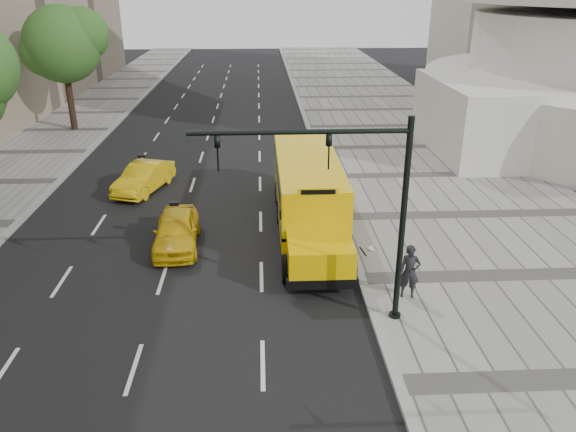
{
  "coord_description": "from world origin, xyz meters",
  "views": [
    {
      "loc": [
        2.55,
        -22.65,
        9.68
      ],
      "look_at": [
        3.5,
        -4.0,
        1.9
      ],
      "focal_mm": 35.0,
      "sensor_mm": 36.0,
      "label": 1
    }
  ],
  "objects_px": {
    "taxi_near": "(176,230)",
    "traffic_signal": "(355,198)",
    "school_bus": "(308,187)",
    "taxi_far": "(144,178)",
    "pedestrian": "(410,272)",
    "tree_c": "(64,44)"
  },
  "relations": [
    {
      "from": "school_bus",
      "to": "traffic_signal",
      "type": "height_order",
      "value": "traffic_signal"
    },
    {
      "from": "pedestrian",
      "to": "traffic_signal",
      "type": "height_order",
      "value": "traffic_signal"
    },
    {
      "from": "pedestrian",
      "to": "traffic_signal",
      "type": "relative_size",
      "value": 0.28
    },
    {
      "from": "taxi_far",
      "to": "school_bus",
      "type": "bearing_deg",
      "value": -13.9
    },
    {
      "from": "taxi_far",
      "to": "traffic_signal",
      "type": "xyz_separation_m",
      "value": [
        8.48,
        -12.25,
        3.39
      ]
    },
    {
      "from": "taxi_far",
      "to": "traffic_signal",
      "type": "relative_size",
      "value": 0.66
    },
    {
      "from": "pedestrian",
      "to": "traffic_signal",
      "type": "distance_m",
      "value": 3.86
    },
    {
      "from": "school_bus",
      "to": "taxi_far",
      "type": "xyz_separation_m",
      "value": [
        -7.79,
        4.72,
        -1.07
      ]
    },
    {
      "from": "taxi_far",
      "to": "pedestrian",
      "type": "xyz_separation_m",
      "value": [
        10.58,
        -11.09,
        0.36
      ]
    },
    {
      "from": "tree_c",
      "to": "taxi_near",
      "type": "relative_size",
      "value": 2.03
    },
    {
      "from": "traffic_signal",
      "to": "tree_c",
      "type": "bearing_deg",
      "value": 122.02
    },
    {
      "from": "tree_c",
      "to": "taxi_near",
      "type": "bearing_deg",
      "value": -63.54
    },
    {
      "from": "taxi_near",
      "to": "traffic_signal",
      "type": "height_order",
      "value": "traffic_signal"
    },
    {
      "from": "tree_c",
      "to": "pedestrian",
      "type": "relative_size",
      "value": 4.63
    },
    {
      "from": "tree_c",
      "to": "taxi_near",
      "type": "xyz_separation_m",
      "value": [
        9.6,
        -19.29,
        -5.23
      ]
    },
    {
      "from": "tree_c",
      "to": "school_bus",
      "type": "height_order",
      "value": "tree_c"
    },
    {
      "from": "tree_c",
      "to": "pedestrian",
      "type": "height_order",
      "value": "tree_c"
    },
    {
      "from": "pedestrian",
      "to": "taxi_far",
      "type": "bearing_deg",
      "value": 145.07
    },
    {
      "from": "taxi_near",
      "to": "taxi_far",
      "type": "relative_size",
      "value": 0.98
    },
    {
      "from": "school_bus",
      "to": "taxi_near",
      "type": "height_order",
      "value": "school_bus"
    },
    {
      "from": "taxi_near",
      "to": "pedestrian",
      "type": "relative_size",
      "value": 2.28
    },
    {
      "from": "taxi_far",
      "to": "taxi_near",
      "type": "bearing_deg",
      "value": -52.03
    }
  ]
}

